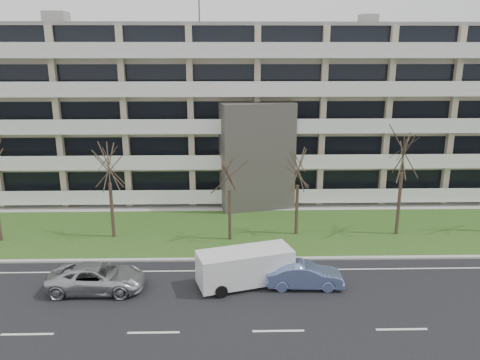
{
  "coord_description": "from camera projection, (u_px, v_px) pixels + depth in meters",
  "views": [
    {
      "loc": [
        -2.3,
        -19.73,
        13.02
      ],
      "look_at": [
        -1.62,
        10.0,
        4.81
      ],
      "focal_mm": 35.0,
      "sensor_mm": 36.0,
      "label": 1
    }
  ],
  "objects": [
    {
      "name": "ground",
      "position": [
        278.0,
        331.0,
        22.53
      ],
      "size": [
        160.0,
        160.0,
        0.0
      ],
      "primitive_type": "plane",
      "color": "black",
      "rests_on": "ground"
    },
    {
      "name": "grass_verge",
      "position": [
        261.0,
        231.0,
        35.05
      ],
      "size": [
        90.0,
        10.0,
        0.06
      ],
      "primitive_type": "cube",
      "color": "#2A521B",
      "rests_on": "ground"
    },
    {
      "name": "curb",
      "position": [
        266.0,
        259.0,
        30.22
      ],
      "size": [
        90.0,
        0.35,
        0.12
      ],
      "primitive_type": "cube",
      "color": "#B2B2AD",
      "rests_on": "ground"
    },
    {
      "name": "sidewalk",
      "position": [
        257.0,
        207.0,
        40.34
      ],
      "size": [
        90.0,
        2.0,
        0.08
      ],
      "primitive_type": "cube",
      "color": "#B2B2AD",
      "rests_on": "ground"
    },
    {
      "name": "lane_edge_line",
      "position": [
        268.0,
        270.0,
        28.79
      ],
      "size": [
        90.0,
        0.12,
        0.01
      ],
      "primitive_type": "cube",
      "color": "white",
      "rests_on": "ground"
    },
    {
      "name": "apartment_building",
      "position": [
        253.0,
        109.0,
        44.9
      ],
      "size": [
        60.5,
        15.1,
        18.75
      ],
      "color": "tan",
      "rests_on": "ground"
    },
    {
      "name": "silver_pickup",
      "position": [
        97.0,
        278.0,
        26.21
      ],
      "size": [
        5.43,
        2.57,
        1.5
      ],
      "primitive_type": "imported",
      "rotation": [
        0.0,
        0.0,
        1.56
      ],
      "color": "#B0B3B8",
      "rests_on": "ground"
    },
    {
      "name": "blue_sedan",
      "position": [
        304.0,
        275.0,
        26.6
      ],
      "size": [
        4.42,
        1.68,
        1.44
      ],
      "primitive_type": "imported",
      "rotation": [
        0.0,
        0.0,
        1.54
      ],
      "color": "#7289C5",
      "rests_on": "ground"
    },
    {
      "name": "white_van",
      "position": [
        246.0,
        264.0,
        26.72
      ],
      "size": [
        5.74,
        3.44,
        2.09
      ],
      "rotation": [
        0.0,
        0.0,
        0.29
      ],
      "color": "white",
      "rests_on": "ground"
    },
    {
      "name": "tree_2",
      "position": [
        108.0,
        161.0,
        32.39
      ],
      "size": [
        3.64,
        3.64,
        7.29
      ],
      "color": "#382B21",
      "rests_on": "ground"
    },
    {
      "name": "tree_3",
      "position": [
        229.0,
        170.0,
        32.05
      ],
      "size": [
        3.33,
        3.33,
        6.66
      ],
      "color": "#382B21",
      "rests_on": "ground"
    },
    {
      "name": "tree_4",
      "position": [
        298.0,
        165.0,
        33.04
      ],
      "size": [
        3.36,
        3.36,
        6.73
      ],
      "color": "#382B21",
      "rests_on": "ground"
    },
    {
      "name": "tree_5",
      "position": [
        404.0,
        147.0,
        32.68
      ],
      "size": [
        4.19,
        4.19,
        8.39
      ],
      "color": "#382B21",
      "rests_on": "ground"
    }
  ]
}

